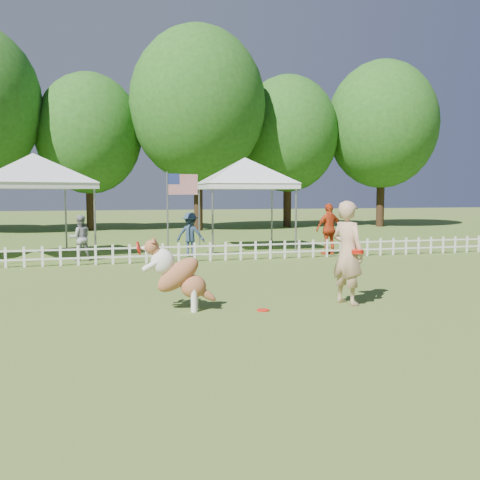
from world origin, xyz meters
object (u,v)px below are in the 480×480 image
(spectator_b, at_px, (190,234))
(spectator_c, at_px, (329,229))
(dog, at_px, (179,275))
(frisbee_on_turf, at_px, (263,310))
(canopy_tent_right, at_px, (245,205))
(spectator_a, at_px, (80,238))
(handler, at_px, (348,253))
(flag_pole, at_px, (168,216))
(canopy_tent_left, at_px, (35,207))

(spectator_b, height_order, spectator_c, spectator_c)
(spectator_b, bearing_deg, dog, 100.27)
(dog, height_order, frisbee_on_turf, dog)
(dog, height_order, canopy_tent_right, canopy_tent_right)
(spectator_a, bearing_deg, canopy_tent_right, -173.14)
(frisbee_on_turf, xyz_separation_m, spectator_b, (0.17, 8.73, 0.73))
(spectator_c, bearing_deg, spectator_a, -13.47)
(handler, xyz_separation_m, spectator_b, (-1.58, 8.59, -0.25))
(spectator_c, bearing_deg, frisbee_on_turf, 48.11)
(frisbee_on_turf, relative_size, spectator_a, 0.16)
(flag_pole, distance_m, spectator_b, 1.39)
(spectator_a, bearing_deg, frisbee_on_turf, 101.47)
(flag_pole, xyz_separation_m, spectator_b, (0.88, 0.84, -0.66))
(frisbee_on_turf, bearing_deg, dog, 164.55)
(canopy_tent_left, height_order, spectator_a, canopy_tent_left)
(handler, xyz_separation_m, canopy_tent_right, (0.79, 10.18, 0.70))
(handler, distance_m, canopy_tent_right, 10.24)
(canopy_tent_left, relative_size, flag_pole, 1.20)
(flag_pole, xyz_separation_m, spectator_a, (-2.71, 0.57, -0.68))
(handler, relative_size, canopy_tent_left, 0.59)
(canopy_tent_right, xyz_separation_m, spectator_c, (2.40, -2.35, -0.81))
(frisbee_on_turf, distance_m, spectator_a, 9.15)
(handler, xyz_separation_m, spectator_c, (3.19, 7.83, -0.10))
(spectator_b, bearing_deg, frisbee_on_turf, 110.32)
(handler, relative_size, flag_pole, 0.71)
(canopy_tent_left, xyz_separation_m, canopy_tent_right, (7.43, 0.44, 0.01))
(dog, xyz_separation_m, spectator_b, (1.64, 8.33, 0.09))
(handler, xyz_separation_m, spectator_a, (-5.16, 8.32, -0.27))
(spectator_b, bearing_deg, spectator_a, 25.76)
(handler, distance_m, canopy_tent_left, 11.81)
(spectator_a, relative_size, spectator_c, 0.81)
(canopy_tent_right, xyz_separation_m, flag_pole, (-3.24, -2.44, -0.29))
(frisbee_on_turf, bearing_deg, spectator_b, 88.89)
(spectator_a, bearing_deg, canopy_tent_left, -54.54)
(flag_pole, bearing_deg, spectator_c, -7.57)
(canopy_tent_right, height_order, spectator_b, canopy_tent_right)
(spectator_a, height_order, spectator_b, spectator_b)
(canopy_tent_left, xyz_separation_m, spectator_a, (1.48, -1.43, -0.97))
(dog, bearing_deg, frisbee_on_turf, -1.71)
(dog, height_order, spectator_b, spectator_b)
(spectator_a, relative_size, spectator_b, 0.97)
(dog, bearing_deg, spectator_a, 117.31)
(canopy_tent_left, bearing_deg, spectator_b, -33.33)
(canopy_tent_right, relative_size, flag_pole, 1.21)
(handler, distance_m, spectator_a, 9.79)
(spectator_b, distance_m, spectator_c, 4.83)
(canopy_tent_right, height_order, flag_pole, canopy_tent_right)
(canopy_tent_left, bearing_deg, flag_pole, -46.00)
(canopy_tent_right, bearing_deg, spectator_c, -42.43)
(spectator_c, bearing_deg, canopy_tent_right, -54.55)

